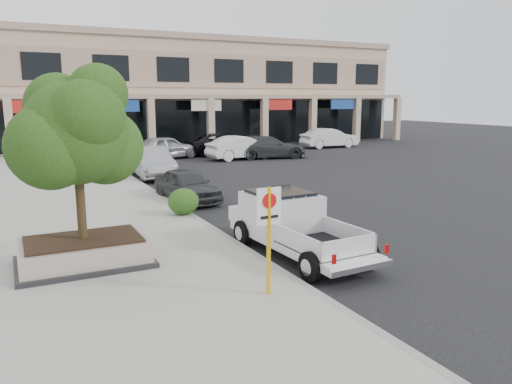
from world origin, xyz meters
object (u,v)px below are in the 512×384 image
at_px(planter, 84,252).
at_px(lot_car_d, 225,144).
at_px(lot_car_a, 165,147).
at_px(lot_car_b, 242,148).
at_px(lot_car_e, 256,143).
at_px(no_parking_sign, 269,226).
at_px(curb_car_a, 187,185).
at_px(curb_car_d, 117,149).
at_px(curb_car_c, 132,157).
at_px(planter_tree, 81,132).
at_px(lot_car_f, 329,138).
at_px(curb_car_b, 151,162).
at_px(pickup_truck, 299,226).
at_px(lot_car_c, 268,147).

xyz_separation_m(planter, lot_car_d, (13.13, 21.99, 0.33)).
relative_size(lot_car_a, lot_car_b, 0.97).
relative_size(lot_car_a, lot_car_e, 1.21).
height_order(no_parking_sign, curb_car_a, no_parking_sign).
bearing_deg(curb_car_d, curb_car_c, -97.91).
bearing_deg(no_parking_sign, planter_tree, 128.51).
bearing_deg(curb_car_d, lot_car_d, -14.43).
distance_m(planter, lot_car_a, 22.81).
xyz_separation_m(lot_car_e, lot_car_f, (6.84, -0.23, 0.14)).
bearing_deg(no_parking_sign, curb_car_b, 83.05).
xyz_separation_m(curb_car_d, lot_car_f, (17.74, -0.34, 0.13)).
height_order(planter, curb_car_d, curb_car_d).
xyz_separation_m(curb_car_b, lot_car_d, (7.77, 8.16, -0.01)).
bearing_deg(lot_car_d, lot_car_f, -83.26).
distance_m(pickup_truck, lot_car_a, 22.84).
bearing_deg(no_parking_sign, lot_car_d, 68.91).
relative_size(lot_car_d, lot_car_f, 1.18).
bearing_deg(lot_car_d, curb_car_d, 83.33).
bearing_deg(planter_tree, curb_car_b, 69.10).
bearing_deg(pickup_truck, lot_car_f, 50.96).
height_order(planter, curb_car_a, curb_car_a).
relative_size(curb_car_c, curb_car_d, 0.92).
bearing_deg(lot_car_d, planter, 151.12).
distance_m(planter, lot_car_b, 22.85).
relative_size(lot_car_a, lot_car_f, 0.97).
bearing_deg(lot_car_b, lot_car_d, -7.60).
relative_size(curb_car_c, lot_car_c, 0.85).
distance_m(planter, lot_car_f, 32.50).
distance_m(planter_tree, curb_car_b, 14.87).
bearing_deg(lot_car_d, lot_car_a, 100.79).
distance_m(no_parking_sign, lot_car_a, 25.49).
height_order(planter_tree, curb_car_d, planter_tree).
bearing_deg(lot_car_d, curb_car_b, 138.35).
height_order(lot_car_d, lot_car_f, lot_car_f).
distance_m(lot_car_a, lot_car_f, 14.90).
bearing_deg(lot_car_a, curb_car_c, 118.89).
height_order(no_parking_sign, lot_car_d, no_parking_sign).
relative_size(curb_car_a, lot_car_e, 1.00).
xyz_separation_m(no_parking_sign, curb_car_d, (2.18, 26.88, -0.94)).
distance_m(pickup_truck, lot_car_c, 22.13).
height_order(planter, pickup_truck, pickup_truck).
xyz_separation_m(lot_car_a, lot_car_e, (7.98, 1.81, -0.14)).
bearing_deg(lot_car_b, curb_car_d, 54.56).
distance_m(lot_car_b, lot_car_d, 3.21).
xyz_separation_m(lot_car_b, lot_car_c, (1.96, -0.25, -0.03)).
bearing_deg(planter, planter_tree, 48.97).
height_order(no_parking_sign, lot_car_a, no_parking_sign).
bearing_deg(lot_car_a, curb_car_a, 147.34).
xyz_separation_m(curb_car_c, lot_car_c, (9.78, 0.84, 0.12)).
height_order(curb_car_d, lot_car_e, curb_car_d).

